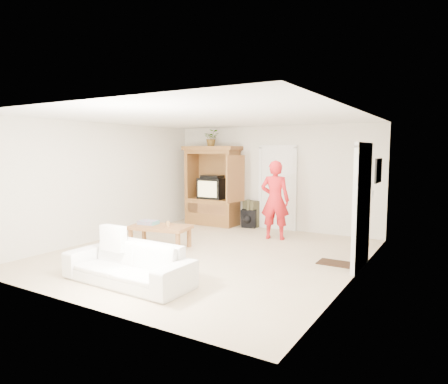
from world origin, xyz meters
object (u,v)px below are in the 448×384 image
(man, at_px, (275,200))
(coffee_table, at_px, (160,229))
(sofa, at_px, (128,264))
(armoire, at_px, (213,191))

(man, distance_m, coffee_table, 2.63)
(sofa, height_order, coffee_table, sofa)
(armoire, distance_m, man, 2.28)
(coffee_table, bearing_deg, armoire, 88.58)
(sofa, relative_size, coffee_table, 1.55)
(armoire, xyz_separation_m, coffee_table, (0.46, -2.75, -0.51))
(coffee_table, bearing_deg, sofa, -73.30)
(man, bearing_deg, sofa, 69.10)
(sofa, bearing_deg, coffee_table, 118.93)
(armoire, xyz_separation_m, man, (2.14, -0.78, -0.02))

